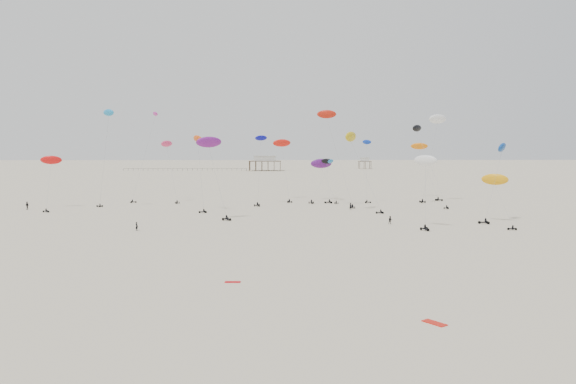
{
  "coord_description": "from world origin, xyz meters",
  "views": [
    {
      "loc": [
        -2.0,
        -15.95,
        15.34
      ],
      "look_at": [
        0.0,
        88.0,
        7.0
      ],
      "focal_mm": 35.0,
      "sensor_mm": 36.0,
      "label": 1
    }
  ],
  "objects_px": {
    "rig_4": "(51,165)",
    "rig_9": "(199,153)",
    "pavilion_small": "(365,164)",
    "spectator_0": "(137,231)",
    "pavilion_main": "(265,164)",
    "rig_0": "(169,156)"
  },
  "relations": [
    {
      "from": "pavilion_main",
      "to": "rig_4",
      "type": "distance_m",
      "value": 228.88
    },
    {
      "from": "spectator_0",
      "to": "rig_9",
      "type": "bearing_deg",
      "value": -64.79
    },
    {
      "from": "rig_0",
      "to": "pavilion_small",
      "type": "bearing_deg",
      "value": -112.83
    },
    {
      "from": "rig_0",
      "to": "spectator_0",
      "type": "relative_size",
      "value": 9.25
    },
    {
      "from": "rig_9",
      "to": "spectator_0",
      "type": "relative_size",
      "value": 9.8
    },
    {
      "from": "pavilion_main",
      "to": "spectator_0",
      "type": "distance_m",
      "value": 263.85
    },
    {
      "from": "pavilion_small",
      "to": "rig_4",
      "type": "relative_size",
      "value": 0.57
    },
    {
      "from": "pavilion_small",
      "to": "rig_0",
      "type": "xyz_separation_m",
      "value": [
        -92.16,
        -239.12,
        9.35
      ]
    },
    {
      "from": "pavilion_small",
      "to": "rig_4",
      "type": "distance_m",
      "value": 280.15
    },
    {
      "from": "rig_0",
      "to": "rig_9",
      "type": "distance_m",
      "value": 24.67
    },
    {
      "from": "rig_4",
      "to": "rig_9",
      "type": "bearing_deg",
      "value": 113.43
    },
    {
      "from": "rig_4",
      "to": "rig_9",
      "type": "relative_size",
      "value": 0.86
    },
    {
      "from": "rig_0",
      "to": "pavilion_main",
      "type": "bearing_deg",
      "value": -97.8
    },
    {
      "from": "spectator_0",
      "to": "pavilion_small",
      "type": "bearing_deg",
      "value": -69.07
    },
    {
      "from": "pavilion_main",
      "to": "rig_0",
      "type": "distance_m",
      "value": 210.47
    },
    {
      "from": "pavilion_main",
      "to": "rig_9",
      "type": "xyz_separation_m",
      "value": [
        -10.79,
        -230.99,
        9.6
      ]
    },
    {
      "from": "rig_4",
      "to": "spectator_0",
      "type": "bearing_deg",
      "value": 72.74
    },
    {
      "from": "pavilion_main",
      "to": "spectator_0",
      "type": "relative_size",
      "value": 11.17
    },
    {
      "from": "pavilion_small",
      "to": "rig_4",
      "type": "height_order",
      "value": "rig_4"
    },
    {
      "from": "rig_9",
      "to": "pavilion_small",
      "type": "bearing_deg",
      "value": -38.74
    },
    {
      "from": "rig_0",
      "to": "rig_9",
      "type": "relative_size",
      "value": 0.94
    },
    {
      "from": "pavilion_small",
      "to": "spectator_0",
      "type": "xyz_separation_m",
      "value": [
        -87.88,
        -293.21,
        -3.49
      ]
    }
  ]
}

